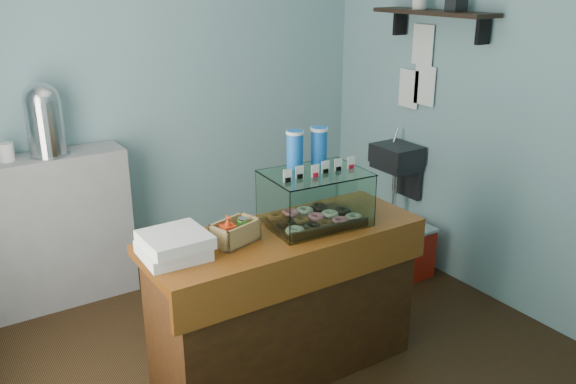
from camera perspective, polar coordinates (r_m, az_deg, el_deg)
ground at (r=4.04m, az=-2.32°, el=-14.27°), size 3.50×3.50×0.00m
room_shell at (r=3.41m, az=-2.41°, el=10.39°), size 3.54×3.04×2.82m
counter at (r=3.61m, az=-0.33°, el=-10.16°), size 1.60×0.60×0.90m
back_shelf at (r=4.61m, az=-20.75°, el=-3.33°), size 1.00×0.32×1.10m
display_case at (r=3.49m, az=2.34°, el=-0.18°), size 0.59×0.45×0.53m
condiment_crate at (r=3.26m, az=-5.04°, el=-3.79°), size 0.28×0.21×0.17m
pastry_boxes at (r=3.15m, az=-10.62°, el=-4.91°), size 0.33×0.33×0.13m
coffee_urn at (r=4.37m, az=-21.89°, el=6.47°), size 0.27×0.27×0.50m
red_cooler at (r=4.87m, az=10.44°, el=-5.53°), size 0.47×0.36×0.41m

